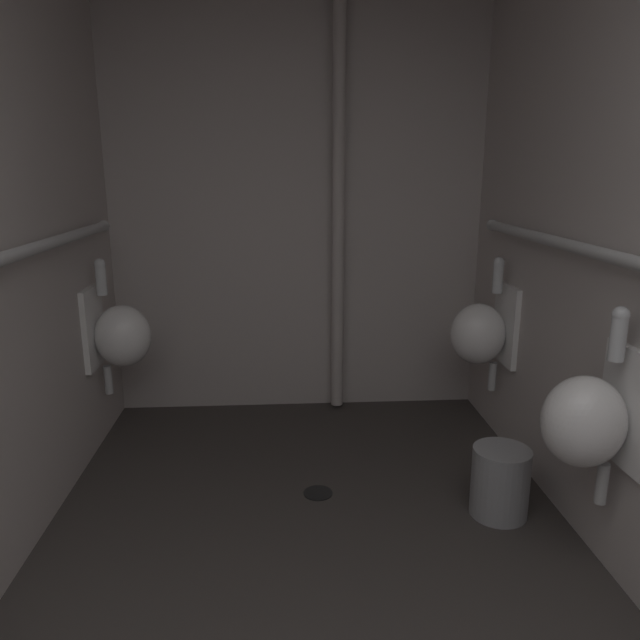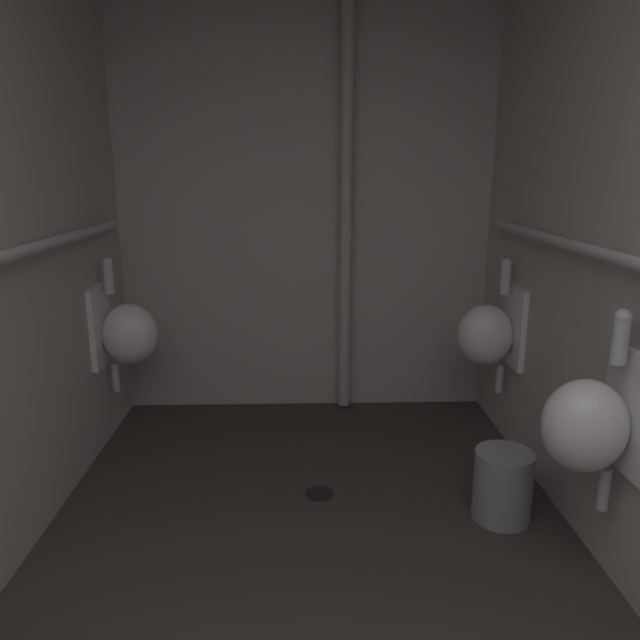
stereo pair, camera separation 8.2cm
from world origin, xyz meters
The scene contains 9 objects.
floor centered at (0.00, 1.79, -0.04)m, with size 2.40×3.70×0.08m, color #383330.
wall_back centered at (0.00, 3.61, 1.28)m, with size 2.40×0.06×2.57m, color #BDB2AD.
urinal_left_mid centered at (-0.99, 3.06, 0.64)m, with size 0.32×0.30×0.76m.
urinal_right_mid centered at (0.99, 1.80, 0.64)m, with size 0.32×0.30×0.76m.
urinal_right_far centered at (0.99, 2.98, 0.64)m, with size 0.32×0.30×0.76m.
supply_pipe_right centered at (1.08, 1.79, 1.21)m, with size 0.06×2.85×0.06m.
standpipe_back_wall centered at (0.24, 3.50, 1.28)m, with size 0.08×0.08×2.52m, color #BDB2AD.
floor_drain centered at (0.05, 2.44, 0.00)m, with size 0.14×0.14×0.01m, color black.
waste_bin centered at (0.85, 2.22, 0.16)m, with size 0.26×0.26×0.32m, color gray.
Camera 2 is at (-0.02, -0.11, 1.51)m, focal length 33.42 mm.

